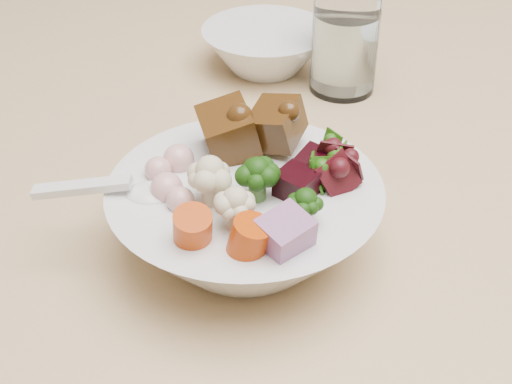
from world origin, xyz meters
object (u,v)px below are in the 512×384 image
food_bowl (247,213)px  side_bowl (265,49)px  water_glass (345,41)px  dining_table (481,234)px  chair_far (285,104)px

food_bowl → side_bowl: 0.33m
water_glass → food_bowl: bearing=-109.7°
dining_table → water_glass: size_ratio=14.69×
water_glass → side_bowl: (-0.09, 0.05, -0.03)m
water_glass → side_bowl: 0.10m
chair_far → side_bowl: (-0.04, -0.55, 0.38)m
dining_table → food_bowl: (-0.24, -0.12, 0.12)m
food_bowl → water_glass: size_ratio=1.72×
dining_table → chair_far: chair_far is taller
dining_table → food_bowl: food_bowl is taller
chair_far → side_bowl: side_bowl is taller
chair_far → water_glass: 0.73m
food_bowl → water_glass: (0.10, 0.28, 0.02)m
chair_far → side_bowl: 0.67m
chair_far → food_bowl: size_ratio=3.93×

